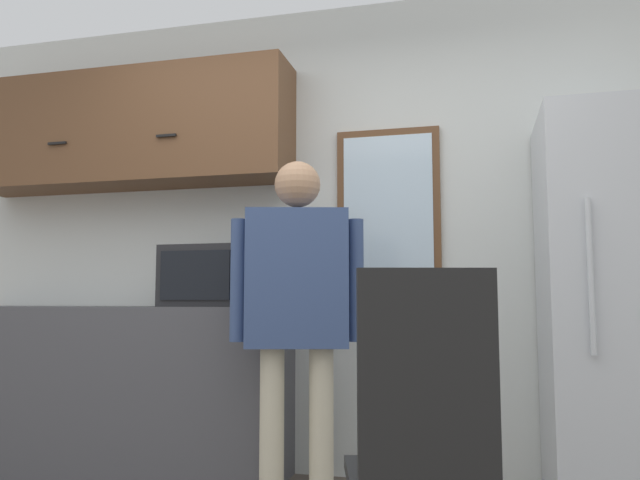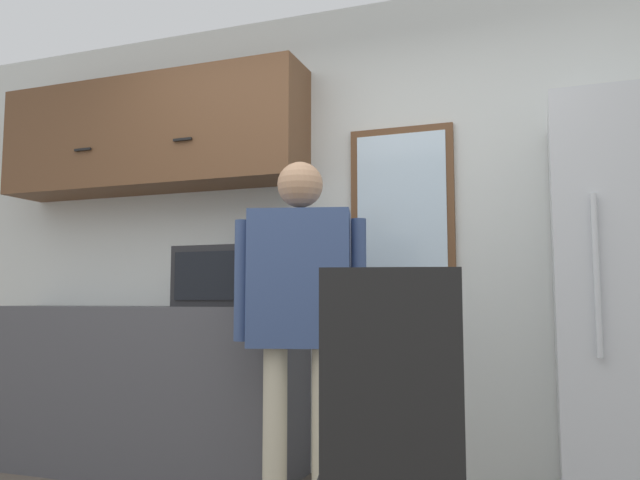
# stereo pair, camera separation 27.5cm
# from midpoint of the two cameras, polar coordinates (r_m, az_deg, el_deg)

# --- Properties ---
(back_wall) EXTENTS (6.00, 0.06, 2.70)m
(back_wall) POSITION_cam_midpoint_polar(r_m,az_deg,el_deg) (3.61, 4.26, 0.53)
(back_wall) COLOR silver
(back_wall) RESTS_ON ground_plane
(counter) EXTENTS (2.02, 0.58, 0.94)m
(counter) POSITION_cam_midpoint_polar(r_m,az_deg,el_deg) (3.83, -14.92, -12.88)
(counter) COLOR #4C4C51
(counter) RESTS_ON ground_plane
(upper_cabinets) EXTENTS (2.02, 0.37, 0.68)m
(upper_cabinets) POSITION_cam_midpoint_polar(r_m,az_deg,el_deg) (4.03, -13.40, 9.30)
(upper_cabinets) COLOR brown
(microwave) EXTENTS (0.55, 0.40, 0.33)m
(microwave) POSITION_cam_midpoint_polar(r_m,az_deg,el_deg) (3.46, -5.73, -3.37)
(microwave) COLOR #232326
(microwave) RESTS_ON counter
(person) EXTENTS (0.59, 0.33, 1.61)m
(person) POSITION_cam_midpoint_polar(r_m,az_deg,el_deg) (2.86, 0.90, -5.27)
(person) COLOR beige
(person) RESTS_ON ground_plane
(refrigerator) EXTENTS (0.69, 0.72, 1.84)m
(refrigerator) POSITION_cam_midpoint_polar(r_m,az_deg,el_deg) (3.11, 29.46, -5.69)
(refrigerator) COLOR silver
(refrigerator) RESTS_ON ground_plane
(chair) EXTENTS (0.51, 0.51, 1.06)m
(chair) POSITION_cam_midpoint_polar(r_m,az_deg,el_deg) (1.86, 10.91, -18.03)
(chair) COLOR black
(chair) RESTS_ON ground_plane
(window) EXTENTS (0.58, 0.05, 0.86)m
(window) POSITION_cam_midpoint_polar(r_m,az_deg,el_deg) (3.51, 9.73, 3.35)
(window) COLOR brown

